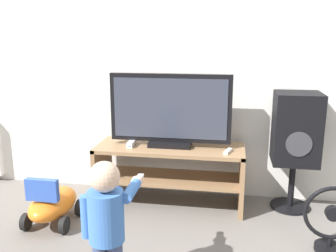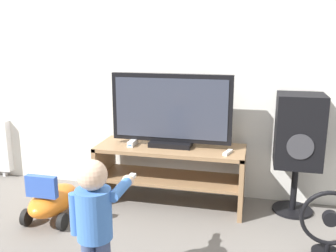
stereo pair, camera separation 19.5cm
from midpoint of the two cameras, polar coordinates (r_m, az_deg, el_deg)
ground_plane at (r=3.11m, az=1.26°, el=-13.38°), size 16.00×16.00×0.00m
wall_back at (r=3.28m, az=3.35°, el=11.69°), size 10.00×0.06×2.60m
tv_stand at (r=3.17m, az=2.14°, el=-6.10°), size 1.23×0.45×0.51m
television at (r=3.06m, az=2.30°, el=2.26°), size 1.00×0.20×0.60m
game_console at (r=3.16m, az=-3.65°, el=-2.57°), size 0.05×0.16×0.04m
remote_primary at (r=2.98m, az=10.96°, el=-4.00°), size 0.07×0.13×0.03m
child at (r=2.13m, az=-8.40°, el=-13.21°), size 0.29×0.45×0.77m
speaker_tower at (r=3.14m, az=20.99°, el=-1.11°), size 0.36×0.34×0.97m
floor_fan at (r=2.73m, az=25.35°, el=-13.87°), size 0.38×0.19×0.47m
ride_on_toy at (r=3.08m, az=-15.38°, el=-10.86°), size 0.34×0.53×0.41m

